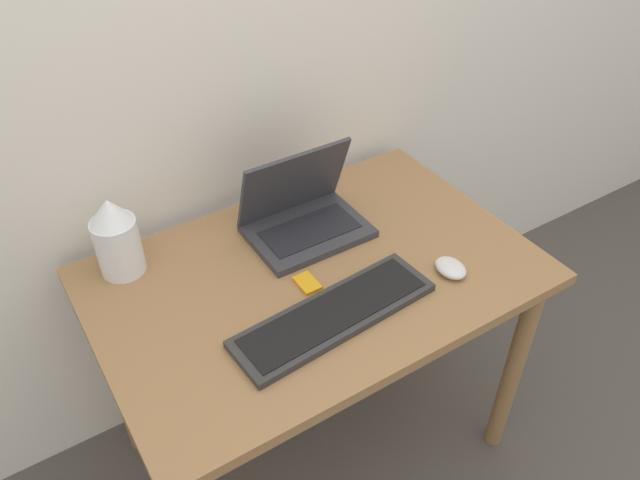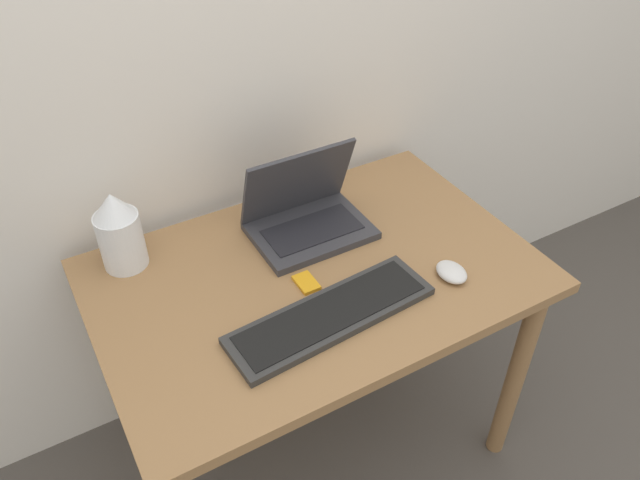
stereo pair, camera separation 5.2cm
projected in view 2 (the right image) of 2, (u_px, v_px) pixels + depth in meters
desk at (316, 301)px, 1.55m from camera, size 1.04×0.68×0.70m
laptop at (306, 214)px, 1.58m from camera, size 0.29×0.22×0.22m
keyboard at (331, 315)px, 1.36m from camera, size 0.49×0.17×0.02m
mouse at (452, 272)px, 1.46m from camera, size 0.06×0.08×0.03m
vase at (119, 231)px, 1.44m from camera, size 0.10×0.10×0.20m
mp3_player at (306, 283)px, 1.45m from camera, size 0.04×0.07×0.01m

